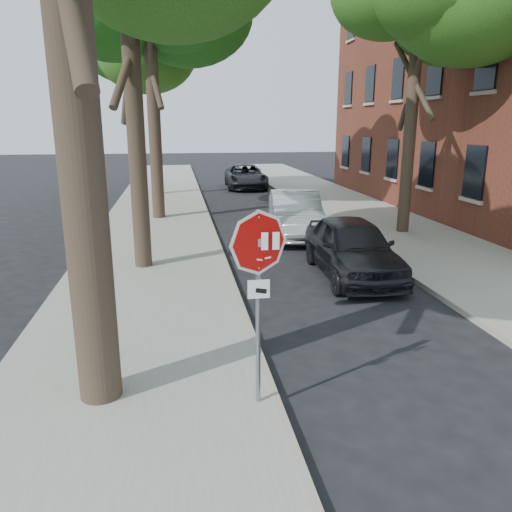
{
  "coord_description": "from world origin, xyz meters",
  "views": [
    {
      "loc": [
        -1.67,
        -5.89,
        3.74
      ],
      "look_at": [
        -0.67,
        0.34,
        2.05
      ],
      "focal_mm": 35.0,
      "sensor_mm": 36.0,
      "label": 1
    }
  ],
  "objects_px": {
    "car_d": "(246,177)",
    "stop_sign": "(259,271)",
    "tree_right": "(417,8)",
    "car_b": "(295,214)",
    "car_a": "(352,247)",
    "tree_far": "(149,50)",
    "tree_mid_b": "(148,0)"
  },
  "relations": [
    {
      "from": "car_d",
      "to": "stop_sign",
      "type": "bearing_deg",
      "value": -95.04
    },
    {
      "from": "tree_right",
      "to": "car_b",
      "type": "xyz_separation_m",
      "value": [
        -3.71,
        0.26,
        -6.47
      ]
    },
    {
      "from": "tree_right",
      "to": "car_a",
      "type": "xyz_separation_m",
      "value": [
        -3.38,
        -4.47,
        -6.48
      ]
    },
    {
      "from": "tree_right",
      "to": "car_b",
      "type": "distance_m",
      "value": 7.46
    },
    {
      "from": "tree_right",
      "to": "car_b",
      "type": "relative_size",
      "value": 2.06
    },
    {
      "from": "tree_far",
      "to": "tree_right",
      "type": "xyz_separation_m",
      "value": [
        8.7,
        -11.0,
        0.0
      ]
    },
    {
      "from": "tree_mid_b",
      "to": "tree_right",
      "type": "height_order",
      "value": "tree_mid_b"
    },
    {
      "from": "stop_sign",
      "to": "car_b",
      "type": "relative_size",
      "value": 0.58
    },
    {
      "from": "tree_mid_b",
      "to": "tree_right",
      "type": "bearing_deg",
      "value": -25.52
    },
    {
      "from": "stop_sign",
      "to": "tree_far",
      "type": "distance_m",
      "value": 21.88
    },
    {
      "from": "car_b",
      "to": "car_d",
      "type": "height_order",
      "value": "car_b"
    },
    {
      "from": "car_a",
      "to": "car_b",
      "type": "relative_size",
      "value": 0.95
    },
    {
      "from": "tree_right",
      "to": "tree_far",
      "type": "bearing_deg",
      "value": 128.34
    },
    {
      "from": "tree_far",
      "to": "car_d",
      "type": "relative_size",
      "value": 1.9
    },
    {
      "from": "tree_mid_b",
      "to": "car_d",
      "type": "xyz_separation_m",
      "value": [
        4.81,
        9.31,
        -7.31
      ]
    },
    {
      "from": "tree_right",
      "to": "car_d",
      "type": "distance_m",
      "value": 15.27
    },
    {
      "from": "car_a",
      "to": "tree_right",
      "type": "bearing_deg",
      "value": 55.05
    },
    {
      "from": "tree_far",
      "to": "car_d",
      "type": "bearing_deg",
      "value": 24.49
    },
    {
      "from": "tree_mid_b",
      "to": "car_b",
      "type": "height_order",
      "value": "tree_mid_b"
    },
    {
      "from": "stop_sign",
      "to": "tree_right",
      "type": "bearing_deg",
      "value": 56.62
    },
    {
      "from": "tree_mid_b",
      "to": "car_d",
      "type": "relative_size",
      "value": 2.11
    },
    {
      "from": "stop_sign",
      "to": "car_a",
      "type": "distance_m",
      "value": 6.66
    },
    {
      "from": "stop_sign",
      "to": "car_a",
      "type": "bearing_deg",
      "value": 59.76
    },
    {
      "from": "car_a",
      "to": "tree_mid_b",
      "type": "bearing_deg",
      "value": 122.73
    },
    {
      "from": "car_d",
      "to": "tree_far",
      "type": "bearing_deg",
      "value": -153.06
    },
    {
      "from": "car_b",
      "to": "car_d",
      "type": "xyz_separation_m",
      "value": [
        0.11,
        13.07,
        -0.06
      ]
    },
    {
      "from": "stop_sign",
      "to": "tree_far",
      "type": "xyz_separation_m",
      "value": [
        -2.02,
        21.14,
        5.26
      ]
    },
    {
      "from": "car_b",
      "to": "tree_mid_b",
      "type": "bearing_deg",
      "value": 148.72
    },
    {
      "from": "tree_far",
      "to": "tree_right",
      "type": "bearing_deg",
      "value": -51.66
    },
    {
      "from": "tree_far",
      "to": "car_b",
      "type": "xyz_separation_m",
      "value": [
        4.99,
        -10.74,
        -6.47
      ]
    },
    {
      "from": "tree_mid_b",
      "to": "tree_right",
      "type": "distance_m",
      "value": 9.34
    },
    {
      "from": "car_b",
      "to": "car_a",
      "type": "bearing_deg",
      "value": -78.6
    }
  ]
}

